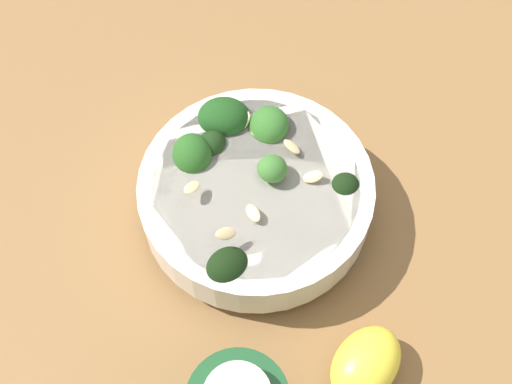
# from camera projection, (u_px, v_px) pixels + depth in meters

# --- Properties ---
(ground_plane) EXTENTS (0.66, 0.66, 0.04)m
(ground_plane) POSITION_uv_depth(u_px,v_px,m) (224.00, 210.00, 0.66)
(ground_plane) COLOR brown
(bowl_of_broccoli) EXTENTS (0.21, 0.21, 0.08)m
(bowl_of_broccoli) POSITION_uv_depth(u_px,v_px,m) (254.00, 191.00, 0.60)
(bowl_of_broccoli) COLOR silver
(bowl_of_broccoli) RESTS_ON ground_plane
(lemon_wedge) EXTENTS (0.08, 0.09, 0.04)m
(lemon_wedge) POSITION_uv_depth(u_px,v_px,m) (366.00, 364.00, 0.54)
(lemon_wedge) COLOR yellow
(lemon_wedge) RESTS_ON ground_plane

